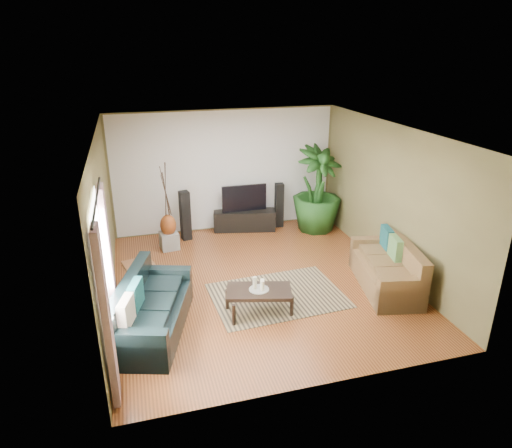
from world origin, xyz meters
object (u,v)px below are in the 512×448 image
object	(u,v)px
potted_plant	(317,189)
pedestal	(169,241)
television	(244,198)
sofa_right	(386,265)
side_table	(140,277)
vase	(168,225)
speaker_left	(185,216)
coffee_table	(259,301)
tv_stand	(244,220)
speaker_right	(279,205)
sofa_left	(153,306)

from	to	relation	value
potted_plant	pedestal	distance (m)	3.43
television	potted_plant	size ratio (longest dim) A/B	0.53
sofa_right	side_table	size ratio (longest dim) A/B	3.46
potted_plant	side_table	xyz separation A→B (m)	(-3.98, -1.79, -0.70)
vase	speaker_left	bearing A→B (deg)	45.45
vase	pedestal	bearing A→B (deg)	0.00
coffee_table	vase	xyz separation A→B (m)	(-1.12, 2.85, 0.31)
sofa_right	vase	size ratio (longest dim) A/B	3.89
potted_plant	side_table	bearing A→B (deg)	-155.79
sofa_right	tv_stand	world-z (taller)	sofa_right
coffee_table	potted_plant	distance (m)	3.82
sofa_right	pedestal	distance (m)	4.37
vase	tv_stand	bearing A→B (deg)	18.59
side_table	speaker_right	bearing A→B (deg)	34.39
side_table	speaker_left	bearing A→B (deg)	62.65
sofa_left	coffee_table	distance (m)	1.65
sofa_right	television	bearing A→B (deg)	-140.49
vase	potted_plant	bearing A→B (deg)	2.83
sofa_left	speaker_right	distance (m)	4.68
vase	coffee_table	bearing A→B (deg)	-68.51
sofa_left	television	bearing A→B (deg)	-15.46
speaker_right	potted_plant	world-z (taller)	potted_plant
coffee_table	tv_stand	distance (m)	3.50
coffee_table	vase	distance (m)	3.08
sofa_left	sofa_right	bearing A→B (deg)	-68.87
coffee_table	speaker_left	bearing A→B (deg)	116.91
speaker_left	vase	size ratio (longest dim) A/B	2.38
sofa_left	vase	xyz separation A→B (m)	(0.51, 2.91, 0.09)
tv_stand	side_table	world-z (taller)	side_table
sofa_right	potted_plant	distance (m)	2.87
television	pedestal	distance (m)	1.95
sofa_left	tv_stand	world-z (taller)	sofa_left
coffee_table	speaker_left	world-z (taller)	speaker_left
speaker_left	speaker_right	xyz separation A→B (m)	(2.19, 0.18, -0.03)
tv_stand	speaker_left	xyz separation A→B (m)	(-1.36, -0.18, 0.31)
potted_plant	sofa_left	bearing A→B (deg)	-141.33
vase	side_table	size ratio (longest dim) A/B	0.89
sofa_right	side_table	bearing A→B (deg)	-92.19
pedestal	side_table	bearing A→B (deg)	-111.76
sofa_left	sofa_right	xyz separation A→B (m)	(3.97, 0.25, 0.00)
television	coffee_table	bearing A→B (deg)	-100.51
tv_stand	side_table	xyz separation A→B (m)	(-2.41, -2.22, 0.03)
tv_stand	speaker_left	size ratio (longest dim) A/B	1.28
coffee_table	sofa_left	bearing A→B (deg)	-163.54
pedestal	vase	size ratio (longest dim) A/B	0.78
speaker_right	vase	bearing A→B (deg)	-160.23
tv_stand	potted_plant	xyz separation A→B (m)	(1.57, -0.43, 0.73)
tv_stand	television	distance (m)	0.53
sofa_left	coffee_table	xyz separation A→B (m)	(1.63, 0.06, -0.22)
coffee_table	speaker_right	distance (m)	3.76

